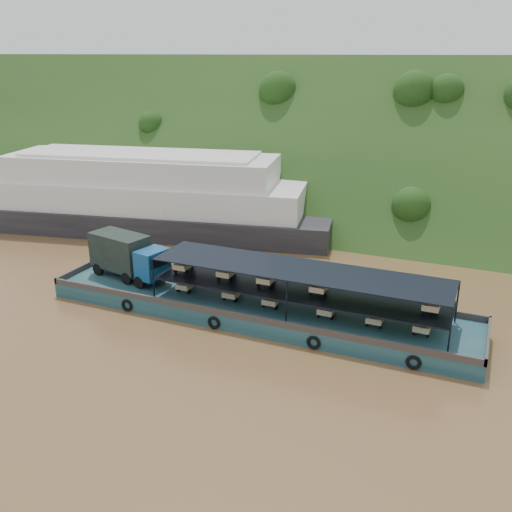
% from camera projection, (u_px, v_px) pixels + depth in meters
% --- Properties ---
extents(ground, '(160.00, 160.00, 0.00)m').
position_uv_depth(ground, '(264.00, 306.00, 47.83)').
color(ground, brown).
rests_on(ground, ground).
extents(hillside, '(140.00, 39.60, 39.60)m').
position_uv_depth(hillside, '(364.00, 206.00, 78.93)').
color(hillside, '#1A3513').
rests_on(hillside, ground).
extents(cargo_barge, '(35.00, 7.18, 5.07)m').
position_uv_depth(cargo_barge, '(238.00, 297.00, 46.38)').
color(cargo_barge, '#143548').
rests_on(cargo_barge, ground).
extents(passenger_ferry, '(46.48, 20.00, 9.14)m').
position_uv_depth(passenger_ferry, '(143.00, 196.00, 67.77)').
color(passenger_ferry, black).
rests_on(passenger_ferry, ground).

